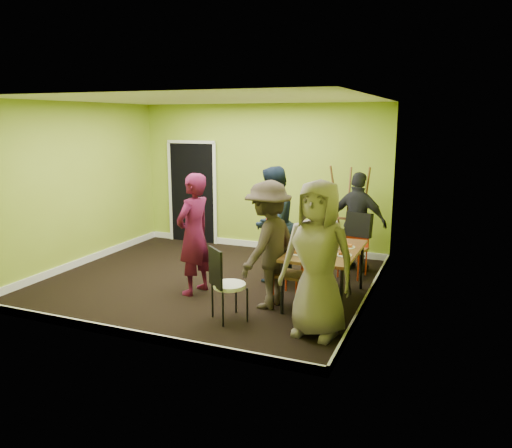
{
  "coord_description": "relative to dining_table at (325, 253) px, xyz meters",
  "views": [
    {
      "loc": [
        3.54,
        -6.7,
        2.52
      ],
      "look_at": [
        0.81,
        0.0,
        0.99
      ],
      "focal_mm": 35.0,
      "sensor_mm": 36.0,
      "label": 1
    }
  ],
  "objects": [
    {
      "name": "cup_b",
      "position": [
        0.19,
        0.07,
        0.1
      ],
      "size": [
        0.1,
        0.1,
        0.09
      ],
      "primitive_type": "imported",
      "color": "white",
      "rests_on": "dining_table"
    },
    {
      "name": "blue_bottle",
      "position": [
        0.16,
        -0.3,
        0.16
      ],
      "size": [
        0.07,
        0.07,
        0.2
      ],
      "primitive_type": "cylinder",
      "color": "#1641A8",
      "rests_on": "dining_table"
    },
    {
      "name": "plate_near_right",
      "position": [
        -0.28,
        -0.39,
        0.06
      ],
      "size": [
        0.23,
        0.23,
        0.01
      ],
      "primitive_type": "cylinder",
      "color": "white",
      "rests_on": "dining_table"
    },
    {
      "name": "thermos",
      "position": [
        0.04,
        0.04,
        0.17
      ],
      "size": [
        0.07,
        0.07,
        0.23
      ],
      "primitive_type": "cylinder",
      "color": "white",
      "rests_on": "dining_table"
    },
    {
      "name": "plate_far_back",
      "position": [
        0.02,
        0.63,
        0.06
      ],
      "size": [
        0.22,
        0.22,
        0.01
      ],
      "primitive_type": "cylinder",
      "color": "white",
      "rests_on": "dining_table"
    },
    {
      "name": "plate_wall_front",
      "position": [
        0.31,
        -0.23,
        0.06
      ],
      "size": [
        0.21,
        0.21,
        0.01
      ],
      "primitive_type": "cylinder",
      "color": "white",
      "rests_on": "dining_table"
    },
    {
      "name": "easel",
      "position": [
        -0.06,
        1.88,
        0.17
      ],
      "size": [
        0.7,
        0.66,
        1.75
      ],
      "color": "brown",
      "rests_on": "ground"
    },
    {
      "name": "dining_table",
      "position": [
        0.0,
        0.0,
        0.0
      ],
      "size": [
        0.9,
        1.5,
        0.75
      ],
      "color": "black",
      "rests_on": "ground"
    },
    {
      "name": "plate_near_left",
      "position": [
        -0.22,
        0.37,
        0.06
      ],
      "size": [
        0.26,
        0.26,
        0.01
      ],
      "primitive_type": "cylinder",
      "color": "white",
      "rests_on": "dining_table"
    },
    {
      "name": "person_standing",
      "position": [
        -1.85,
        -0.4,
        0.19
      ],
      "size": [
        0.54,
        0.71,
        1.77
      ],
      "primitive_type": "imported",
      "rotation": [
        0.0,
        0.0,
        -1.76
      ],
      "color": "#500D2D",
      "rests_on": "ground"
    },
    {
      "name": "chair_left_far",
      "position": [
        -0.81,
        0.46,
        -0.11
      ],
      "size": [
        0.57,
        0.57,
        1.05
      ],
      "rotation": [
        0.0,
        0.0,
        -1.97
      ],
      "color": "red",
      "rests_on": "ground"
    },
    {
      "name": "glass_front",
      "position": [
        0.16,
        -0.45,
        0.1
      ],
      "size": [
        0.06,
        0.06,
        0.09
      ],
      "primitive_type": "cylinder",
      "color": "black",
      "rests_on": "dining_table"
    },
    {
      "name": "person_front_end",
      "position": [
        0.19,
        -1.13,
        0.23
      ],
      "size": [
        0.98,
        0.7,
        1.86
      ],
      "primitive_type": "imported",
      "rotation": [
        0.0,
        0.0,
        -0.13
      ],
      "color": "gray",
      "rests_on": "ground"
    },
    {
      "name": "glass_mid",
      "position": [
        -0.18,
        0.15,
        0.1
      ],
      "size": [
        0.06,
        0.06,
        0.1
      ],
      "primitive_type": "cylinder",
      "color": "black",
      "rests_on": "dining_table"
    },
    {
      "name": "cup_a",
      "position": [
        -0.22,
        -0.12,
        0.1
      ],
      "size": [
        0.11,
        0.11,
        0.09
      ],
      "primitive_type": "imported",
      "color": "white",
      "rests_on": "dining_table"
    },
    {
      "name": "chair_left_near",
      "position": [
        -0.49,
        -0.33,
        -0.17
      ],
      "size": [
        0.41,
        0.4,
        0.94
      ],
      "rotation": [
        0.0,
        0.0,
        -1.62
      ],
      "color": "red",
      "rests_on": "ground"
    },
    {
      "name": "glass_back",
      "position": [
        0.18,
        0.34,
        0.11
      ],
      "size": [
        0.06,
        0.06,
        0.1
      ],
      "primitive_type": "cylinder",
      "color": "black",
      "rests_on": "dining_table"
    },
    {
      "name": "ground",
      "position": [
        -1.91,
        0.16,
        -0.7
      ],
      "size": [
        5.0,
        5.0,
        0.0
      ],
      "primitive_type": "plane",
      "color": "black",
      "rests_on": "ground"
    },
    {
      "name": "chair_back_end",
      "position": [
        0.17,
        1.42,
        0.03
      ],
      "size": [
        0.5,
        0.56,
        1.02
      ],
      "rotation": [
        0.0,
        0.0,
        2.95
      ],
      "color": "red",
      "rests_on": "ground"
    },
    {
      "name": "person_left_far",
      "position": [
        -1.02,
        0.63,
        0.21
      ],
      "size": [
        0.77,
        0.95,
        1.8
      ],
      "primitive_type": "imported",
      "rotation": [
        0.0,
        0.0,
        -1.68
      ],
      "color": "#131E2F",
      "rests_on": "ground"
    },
    {
      "name": "orange_bottle",
      "position": [
        -0.12,
        0.14,
        0.09
      ],
      "size": [
        0.04,
        0.04,
        0.08
      ],
      "primitive_type": "cylinder",
      "color": "red",
      "rests_on": "dining_table"
    },
    {
      "name": "plate_wall_back",
      "position": [
        0.26,
        0.2,
        0.06
      ],
      "size": [
        0.22,
        0.22,
        0.01
      ],
      "primitive_type": "cylinder",
      "color": "white",
      "rests_on": "dining_table"
    },
    {
      "name": "plate_far_front",
      "position": [
        -0.03,
        -0.63,
        0.06
      ],
      "size": [
        0.25,
        0.25,
        0.01
      ],
      "primitive_type": "cylinder",
      "color": "white",
      "rests_on": "dining_table"
    },
    {
      "name": "chair_bentwood",
      "position": [
        -0.99,
        -1.16,
        -0.17
      ],
      "size": [
        0.52,
        0.52,
        0.96
      ],
      "rotation": [
        0.0,
        0.0,
        -0.71
      ],
      "color": "black",
      "rests_on": "ground"
    },
    {
      "name": "person_left_near",
      "position": [
        -0.66,
        -0.49,
        0.17
      ],
      "size": [
        0.8,
        1.2,
        1.73
      ],
      "primitive_type": "imported",
      "rotation": [
        0.0,
        0.0,
        -1.72
      ],
      "color": "#302720",
      "rests_on": "ground"
    },
    {
      "name": "person_back_end",
      "position": [
        0.14,
        1.6,
        0.14
      ],
      "size": [
        1.04,
        0.61,
        1.67
      ],
      "primitive_type": "imported",
      "rotation": [
        0.0,
        0.0,
        2.92
      ],
      "color": "black",
      "rests_on": "ground"
    },
    {
      "name": "chair_front_end",
      "position": [
        0.14,
        -0.9,
        -0.19
      ],
      "size": [
        0.45,
        0.45,
        0.9
      ],
      "rotation": [
        0.0,
        0.0,
        0.25
      ],
      "color": "red",
      "rests_on": "ground"
    },
    {
      "name": "room_walls",
      "position": [
        -1.94,
        0.2,
        0.29
      ],
      "size": [
        5.04,
        4.54,
        2.82
      ],
      "color": "#94AE2C",
      "rests_on": "ground"
    }
  ]
}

